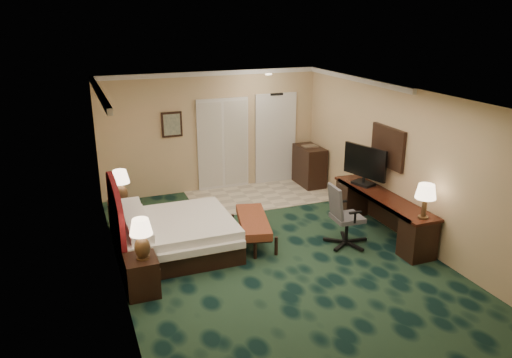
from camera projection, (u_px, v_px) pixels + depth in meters
name	position (u px, v px, depth m)	size (l,w,h in m)	color
floor	(277.00, 259.00, 8.31)	(5.00, 7.50, 0.00)	black
ceiling	(280.00, 97.00, 7.45)	(5.00, 7.50, 0.00)	silver
wall_back	(212.00, 132.00, 11.19)	(5.00, 0.00, 2.70)	tan
wall_front	(442.00, 307.00, 4.56)	(5.00, 0.00, 2.70)	tan
wall_left	(116.00, 204.00, 7.03)	(0.00, 7.50, 2.70)	tan
wall_right	(409.00, 166.00, 8.73)	(0.00, 7.50, 2.70)	tan
crown_molding	(280.00, 101.00, 7.46)	(5.00, 7.50, 0.10)	silver
tile_patch	(263.00, 195.00, 11.18)	(3.20, 1.70, 0.01)	#B3AA94
headboard	(116.00, 219.00, 8.14)	(0.12, 2.00, 1.40)	#520812
entry_door	(275.00, 139.00, 11.79)	(1.02, 0.06, 2.18)	silver
closet_doors	(223.00, 144.00, 11.34)	(1.20, 0.06, 2.10)	#B7B2A1
wall_art	(172.00, 124.00, 10.77)	(0.45, 0.06, 0.55)	#4E6158
wall_mirror	(388.00, 147.00, 9.19)	(0.05, 0.95, 0.75)	white
bed	(178.00, 236.00, 8.49)	(1.86, 1.72, 0.59)	white
nightstand_near	(142.00, 276.00, 7.22)	(0.45, 0.52, 0.57)	black
nightstand_far	(122.00, 217.00, 9.29)	(0.45, 0.52, 0.56)	black
lamp_near	(142.00, 239.00, 7.03)	(0.32, 0.32, 0.61)	#321E0D
lamp_far	(121.00, 187.00, 9.10)	(0.34, 0.34, 0.63)	#321E0D
bed_bench	(253.00, 230.00, 8.85)	(0.48, 1.39, 0.47)	brown
desk	(382.00, 215.00, 9.17)	(0.55, 2.57, 0.74)	black
tv	(365.00, 166.00, 9.51)	(0.08, 0.99, 0.77)	black
desk_lamp	(425.00, 201.00, 7.99)	(0.34, 0.34, 0.59)	#321E0D
desk_chair	(348.00, 215.00, 8.67)	(0.65, 0.61, 1.12)	#525252
minibar	(309.00, 166.00, 11.74)	(0.49, 0.88, 0.93)	black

